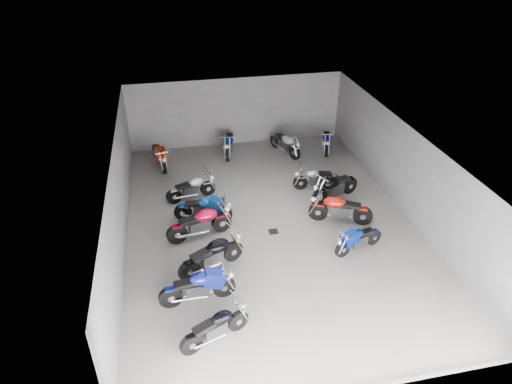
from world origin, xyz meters
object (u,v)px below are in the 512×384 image
motorcycle_back_a (159,155)px  motorcycle_left_f (192,188)px  drain_grate (273,232)px  motorcycle_back_e (285,143)px  motorcycle_right_c (358,239)px  motorcycle_back_c (229,144)px  motorcycle_left_a (216,327)px  motorcycle_left_c (212,255)px  motorcycle_right_e (334,187)px  motorcycle_left_e (204,209)px  motorcycle_left_d (200,223)px  motorcycle_left_b (198,287)px  motorcycle_right_f (316,178)px  motorcycle_back_f (326,141)px  motorcycle_right_d (340,209)px

motorcycle_back_a → motorcycle_left_f: bearing=98.9°
drain_grate → motorcycle_back_e: motorcycle_back_e is taller
motorcycle_right_c → motorcycle_back_c: bearing=2.3°
motorcycle_left_a → motorcycle_back_c: motorcycle_back_c is taller
motorcycle_back_a → drain_grate: bearing=110.9°
motorcycle_back_c → motorcycle_left_c: bearing=91.6°
motorcycle_left_a → motorcycle_right_e: motorcycle_right_e is taller
motorcycle_right_c → motorcycle_left_e: bearing=41.5°
motorcycle_left_d → motorcycle_back_c: bearing=149.5°
motorcycle_back_a → motorcycle_left_b: bearing=83.9°
motorcycle_right_c → motorcycle_left_a: bearing=100.3°
motorcycle_left_a → motorcycle_back_a: motorcycle_back_a is taller
motorcycle_left_a → motorcycle_back_e: bearing=133.5°
motorcycle_right_c → motorcycle_right_f: bearing=-17.6°
motorcycle_left_d → motorcycle_left_e: (0.21, 0.93, -0.05)m
motorcycle_back_c → motorcycle_right_f: bearing=142.1°
motorcycle_left_b → motorcycle_back_f: (6.81, 8.66, -0.04)m
motorcycle_left_d → motorcycle_right_e: size_ratio=1.05×
motorcycle_left_e → motorcycle_back_f: 7.79m
motorcycle_left_c → motorcycle_left_e: bearing=154.8°
motorcycle_back_c → motorcycle_left_b: bearing=90.1°
motorcycle_left_f → motorcycle_back_a: (-1.15, 3.03, 0.04)m
motorcycle_back_a → motorcycle_back_f: (7.68, 0.06, -0.04)m
motorcycle_left_c → motorcycle_back_e: 8.58m
motorcycle_left_f → motorcycle_right_e: bearing=63.8°
motorcycle_left_e → motorcycle_right_f: motorcycle_left_e is taller
motorcycle_back_c → motorcycle_left_e: bearing=85.8°
motorcycle_back_c → drain_grate: bearing=109.2°
motorcycle_right_f → motorcycle_back_c: motorcycle_back_c is taller
motorcycle_left_a → motorcycle_left_c: motorcycle_left_c is taller
drain_grate → motorcycle_left_e: bearing=152.9°
motorcycle_right_d → motorcycle_left_a: bearing=153.4°
drain_grate → motorcycle_back_f: motorcycle_back_f is taller
motorcycle_left_e → motorcycle_right_e: (5.07, 0.44, 0.04)m
motorcycle_right_f → motorcycle_back_f: size_ratio=0.99×
motorcycle_left_b → motorcycle_right_d: 6.06m
motorcycle_left_e → motorcycle_right_d: 4.84m
motorcycle_right_d → motorcycle_right_e: size_ratio=1.00×
motorcycle_left_e → motorcycle_back_a: bearing=-146.9°
motorcycle_back_e → motorcycle_left_f: bearing=13.1°
drain_grate → motorcycle_right_f: 3.54m
motorcycle_left_d → drain_grate: bearing=71.8°
motorcycle_right_c → motorcycle_right_f: motorcycle_right_f is taller
motorcycle_right_e → motorcycle_back_e: size_ratio=1.05×
motorcycle_left_c → motorcycle_right_e: 5.98m
motorcycle_right_d → motorcycle_back_e: size_ratio=1.05×
motorcycle_left_e → motorcycle_left_a: bearing=12.8°
motorcycle_left_c → motorcycle_right_e: bearing=97.0°
motorcycle_left_c → motorcycle_left_e: size_ratio=1.02×
drain_grate → motorcycle_left_c: motorcycle_left_c is taller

